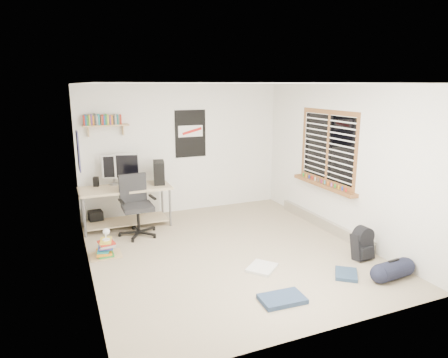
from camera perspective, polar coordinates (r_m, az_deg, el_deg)
name	(u,v)px	position (r m, az deg, el deg)	size (l,w,h in m)	color
floor	(229,252)	(6.20, 0.65, -10.34)	(4.00, 4.50, 0.01)	gray
ceiling	(229,83)	(5.68, 0.72, 13.54)	(4.00, 4.50, 0.01)	white
back_wall	(183,149)	(7.90, -5.86, 4.27)	(4.00, 0.01, 2.50)	silver
left_wall	(84,185)	(5.36, -19.40, -0.75)	(0.01, 4.50, 2.50)	silver
right_wall	(340,162)	(6.85, 16.28, 2.40)	(0.01, 4.50, 2.50)	silver
desk	(126,207)	(7.33, -13.80, -3.86)	(1.57, 0.69, 0.72)	tan
monitor_left	(114,173)	(7.43, -15.49, 0.77)	(0.39, 0.10, 0.43)	#A7A7AC
monitor_right	(127,173)	(7.33, -13.71, 0.84)	(0.42, 0.10, 0.46)	#96969A
pc_tower	(159,172)	(7.36, -9.28, 0.93)	(0.19, 0.40, 0.42)	black
keyboard	(134,187)	(7.19, -12.72, -1.14)	(0.39, 0.14, 0.02)	black
speaker_left	(96,182)	(7.42, -17.82, -0.39)	(0.09, 0.09, 0.18)	black
speaker_right	(130,181)	(7.36, -13.22, -0.22)	(0.09, 0.09, 0.17)	black
office_chair	(138,207)	(6.82, -12.24, -3.99)	(0.67, 0.67, 1.03)	black
wall_shelf	(106,125)	(7.43, -16.53, 7.34)	(0.80, 0.22, 0.24)	tan
poster_back_wall	(191,134)	(7.88, -4.81, 6.47)	(0.62, 0.03, 0.92)	black
poster_left_wall	(78,151)	(6.49, -20.10, 3.79)	(0.02, 0.42, 0.60)	navy
window	(327,147)	(7.01, 14.51, 4.42)	(0.10, 1.50, 1.26)	brown
baseboard_heater	(323,223)	(7.34, 13.92, -6.12)	(0.08, 2.50, 0.18)	#B7B2A8
backpack	(362,246)	(6.21, 19.14, -9.04)	(0.29, 0.23, 0.38)	black
duffel_bag	(393,269)	(5.78, 22.98, -11.74)	(0.25, 0.25, 0.49)	black
tshirt	(262,268)	(5.67, 5.44, -12.50)	(0.40, 0.34, 0.04)	silver
jeans_a	(282,299)	(4.94, 8.32, -16.59)	(0.52, 0.33, 0.06)	#22334F
jeans_b	(346,274)	(5.70, 17.05, -12.86)	(0.37, 0.28, 0.05)	#22364F
book_stack	(105,246)	(6.25, -16.62, -9.17)	(0.49, 0.40, 0.33)	olive
desk_lamp	(106,232)	(6.16, -16.55, -7.24)	(0.11, 0.18, 0.18)	silver
subwoofer	(96,218)	(7.58, -17.84, -5.35)	(0.24, 0.24, 0.26)	black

